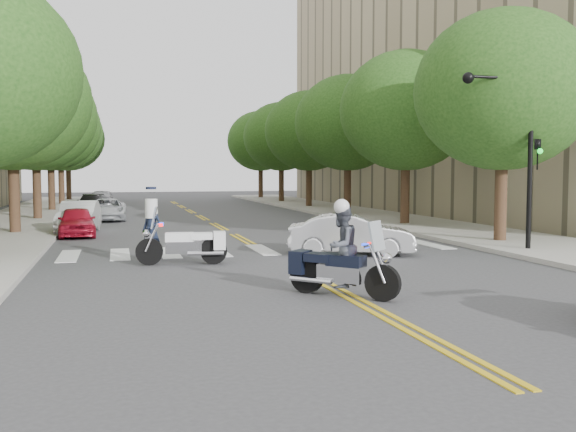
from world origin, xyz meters
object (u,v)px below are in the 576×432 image
object	(u,v)px
motorcycle_police	(339,253)
motorcycle_parked	(190,244)
convertible	(351,234)
officer_standing	(152,231)

from	to	relation	value
motorcycle_police	motorcycle_parked	bearing A→B (deg)	-108.67
convertible	motorcycle_police	bearing A→B (deg)	176.54
motorcycle_parked	convertible	xyz separation A→B (m)	(5.18, 0.75, 0.08)
motorcycle_police	officer_standing	world-z (taller)	motorcycle_police
motorcycle_police	convertible	xyz separation A→B (m)	(2.65, 6.27, -0.27)
officer_standing	convertible	xyz separation A→B (m)	(6.19, -0.27, -0.23)
motorcycle_parked	officer_standing	size ratio (longest dim) A/B	1.45
motorcycle_police	motorcycle_parked	distance (m)	6.08
motorcycle_parked	convertible	distance (m)	5.24
motorcycle_police	motorcycle_parked	xyz separation A→B (m)	(-2.53, 5.52, -0.34)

